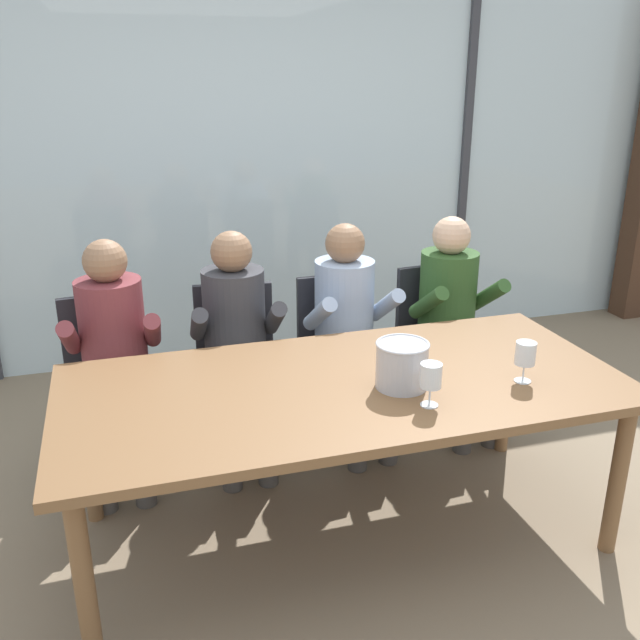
{
  "coord_description": "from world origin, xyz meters",
  "views": [
    {
      "loc": [
        -0.85,
        -2.44,
        1.97
      ],
      "look_at": [
        0.0,
        0.35,
        0.9
      ],
      "focal_mm": 38.73,
      "sensor_mm": 36.0,
      "label": 1
    }
  ],
  "objects_px": {
    "chair_near_curtain": "(109,369)",
    "person_charcoal_jacket": "(237,334)",
    "chair_right_of_center": "(437,330)",
    "dining_table": "(344,396)",
    "person_maroon_top": "(114,347)",
    "person_pale_blue_shirt": "(350,322)",
    "chair_left_of_center": "(236,356)",
    "wine_glass_by_left_taster": "(525,355)",
    "ice_bucket_primary": "(402,364)",
    "person_olive_shirt": "(454,311)",
    "chair_center": "(339,343)",
    "wine_glass_near_bucket": "(431,377)"
  },
  "relations": [
    {
      "from": "person_pale_blue_shirt",
      "to": "person_olive_shirt",
      "type": "distance_m",
      "value": 0.61
    },
    {
      "from": "chair_near_curtain",
      "to": "dining_table",
      "type": "bearing_deg",
      "value": -51.92
    },
    {
      "from": "chair_left_of_center",
      "to": "chair_near_curtain",
      "type": "bearing_deg",
      "value": -174.05
    },
    {
      "from": "chair_left_of_center",
      "to": "person_pale_blue_shirt",
      "type": "bearing_deg",
      "value": -4.09
    },
    {
      "from": "dining_table",
      "to": "person_pale_blue_shirt",
      "type": "distance_m",
      "value": 0.87
    },
    {
      "from": "chair_left_of_center",
      "to": "wine_glass_by_left_taster",
      "type": "distance_m",
      "value": 1.56
    },
    {
      "from": "person_pale_blue_shirt",
      "to": "wine_glass_by_left_taster",
      "type": "distance_m",
      "value": 1.11
    },
    {
      "from": "chair_right_of_center",
      "to": "person_olive_shirt",
      "type": "relative_size",
      "value": 0.74
    },
    {
      "from": "chair_near_curtain",
      "to": "chair_left_of_center",
      "type": "relative_size",
      "value": 1.0
    },
    {
      "from": "ice_bucket_primary",
      "to": "wine_glass_near_bucket",
      "type": "distance_m",
      "value": 0.19
    },
    {
      "from": "chair_near_curtain",
      "to": "person_charcoal_jacket",
      "type": "height_order",
      "value": "person_charcoal_jacket"
    },
    {
      "from": "person_charcoal_jacket",
      "to": "person_pale_blue_shirt",
      "type": "xyz_separation_m",
      "value": [
        0.61,
        0.0,
        0.0
      ]
    },
    {
      "from": "dining_table",
      "to": "chair_center",
      "type": "bearing_deg",
      "value": 72.81
    },
    {
      "from": "ice_bucket_primary",
      "to": "person_olive_shirt",
      "type": "bearing_deg",
      "value": 52.06
    },
    {
      "from": "person_maroon_top",
      "to": "person_pale_blue_shirt",
      "type": "relative_size",
      "value": 1.0
    },
    {
      "from": "ice_bucket_primary",
      "to": "wine_glass_by_left_taster",
      "type": "height_order",
      "value": "ice_bucket_primary"
    },
    {
      "from": "chair_left_of_center",
      "to": "chair_center",
      "type": "relative_size",
      "value": 1.0
    },
    {
      "from": "chair_near_curtain",
      "to": "person_charcoal_jacket",
      "type": "distance_m",
      "value": 0.68
    },
    {
      "from": "chair_center",
      "to": "person_maroon_top",
      "type": "height_order",
      "value": "person_maroon_top"
    },
    {
      "from": "person_pale_blue_shirt",
      "to": "person_olive_shirt",
      "type": "bearing_deg",
      "value": -4.63
    },
    {
      "from": "dining_table",
      "to": "chair_center",
      "type": "height_order",
      "value": "chair_center"
    },
    {
      "from": "chair_right_of_center",
      "to": "wine_glass_by_left_taster",
      "type": "relative_size",
      "value": 5.12
    },
    {
      "from": "ice_bucket_primary",
      "to": "wine_glass_near_bucket",
      "type": "xyz_separation_m",
      "value": [
        0.04,
        -0.19,
        0.02
      ]
    },
    {
      "from": "chair_near_curtain",
      "to": "wine_glass_by_left_taster",
      "type": "relative_size",
      "value": 5.12
    },
    {
      "from": "person_charcoal_jacket",
      "to": "person_olive_shirt",
      "type": "distance_m",
      "value": 1.22
    },
    {
      "from": "wine_glass_by_left_taster",
      "to": "dining_table",
      "type": "bearing_deg",
      "value": 163.6
    },
    {
      "from": "ice_bucket_primary",
      "to": "chair_left_of_center",
      "type": "bearing_deg",
      "value": 115.61
    },
    {
      "from": "person_maroon_top",
      "to": "wine_glass_near_bucket",
      "type": "xyz_separation_m",
      "value": [
        1.15,
        -1.1,
        0.17
      ]
    },
    {
      "from": "chair_near_curtain",
      "to": "chair_right_of_center",
      "type": "bearing_deg",
      "value": -6.2
    },
    {
      "from": "dining_table",
      "to": "chair_right_of_center",
      "type": "xyz_separation_m",
      "value": [
        0.9,
        0.97,
        -0.16
      ]
    },
    {
      "from": "person_charcoal_jacket",
      "to": "ice_bucket_primary",
      "type": "xyz_separation_m",
      "value": [
        0.51,
        -0.92,
        0.15
      ]
    },
    {
      "from": "person_pale_blue_shirt",
      "to": "wine_glass_by_left_taster",
      "type": "xyz_separation_m",
      "value": [
        0.4,
        -1.02,
        0.17
      ]
    },
    {
      "from": "chair_near_curtain",
      "to": "person_olive_shirt",
      "type": "distance_m",
      "value": 1.88
    },
    {
      "from": "chair_near_curtain",
      "to": "person_maroon_top",
      "type": "relative_size",
      "value": 0.74
    },
    {
      "from": "chair_left_of_center",
      "to": "wine_glass_by_left_taster",
      "type": "bearing_deg",
      "value": -41.25
    },
    {
      "from": "person_maroon_top",
      "to": "wine_glass_near_bucket",
      "type": "distance_m",
      "value": 1.6
    },
    {
      "from": "chair_near_curtain",
      "to": "chair_center",
      "type": "xyz_separation_m",
      "value": [
        1.23,
        -0.01,
        0.0
      ]
    },
    {
      "from": "chair_left_of_center",
      "to": "wine_glass_near_bucket",
      "type": "height_order",
      "value": "wine_glass_near_bucket"
    },
    {
      "from": "chair_left_of_center",
      "to": "wine_glass_near_bucket",
      "type": "distance_m",
      "value": 1.38
    },
    {
      "from": "chair_near_curtain",
      "to": "person_charcoal_jacket",
      "type": "bearing_deg",
      "value": -19.14
    },
    {
      "from": "person_charcoal_jacket",
      "to": "chair_near_curtain",
      "type": "bearing_deg",
      "value": 170.54
    },
    {
      "from": "chair_center",
      "to": "person_pale_blue_shirt",
      "type": "xyz_separation_m",
      "value": [
        0.02,
        -0.13,
        0.17
      ]
    },
    {
      "from": "ice_bucket_primary",
      "to": "wine_glass_near_bucket",
      "type": "bearing_deg",
      "value": -78.53
    },
    {
      "from": "chair_center",
      "to": "wine_glass_near_bucket",
      "type": "distance_m",
      "value": 1.28
    },
    {
      "from": "person_olive_shirt",
      "to": "person_maroon_top",
      "type": "bearing_deg",
      "value": 176.51
    },
    {
      "from": "person_pale_blue_shirt",
      "to": "wine_glass_by_left_taster",
      "type": "height_order",
      "value": "person_pale_blue_shirt"
    },
    {
      "from": "chair_center",
      "to": "person_olive_shirt",
      "type": "bearing_deg",
      "value": -13.14
    },
    {
      "from": "dining_table",
      "to": "person_pale_blue_shirt",
      "type": "height_order",
      "value": "person_pale_blue_shirt"
    },
    {
      "from": "chair_near_curtain",
      "to": "chair_right_of_center",
      "type": "xyz_separation_m",
      "value": [
        1.85,
        0.02,
        0.0
      ]
    },
    {
      "from": "chair_left_of_center",
      "to": "ice_bucket_primary",
      "type": "height_order",
      "value": "ice_bucket_primary"
    }
  ]
}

